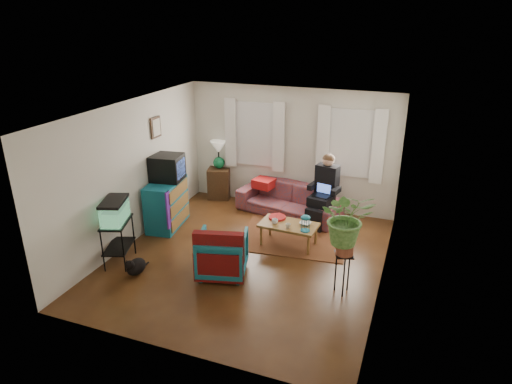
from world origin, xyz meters
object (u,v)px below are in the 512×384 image
at_px(armchair, 222,252).
at_px(plant_stand, 343,273).
at_px(coffee_table, 288,234).
at_px(dresser, 167,204).
at_px(sofa, 289,195).
at_px(side_table, 220,183).
at_px(aquarium_stand, 119,242).

height_order(armchair, plant_stand, armchair).
distance_m(armchair, plant_stand, 1.94).
bearing_deg(coffee_table, armchair, -115.73).
xyz_separation_m(dresser, plant_stand, (3.71, -1.11, -0.14)).
distance_m(sofa, coffee_table, 1.41).
xyz_separation_m(dresser, coffee_table, (2.51, 0.06, -0.26)).
height_order(dresser, plant_stand, dresser).
bearing_deg(dresser, side_table, 70.70).
bearing_deg(armchair, dresser, -49.69).
bearing_deg(plant_stand, coffee_table, 135.95).
bearing_deg(armchair, aquarium_stand, -5.03).
height_order(side_table, plant_stand, side_table).
bearing_deg(side_table, armchair, -64.21).
distance_m(aquarium_stand, armchair, 1.81).
xyz_separation_m(aquarium_stand, armchair, (1.79, 0.31, 0.01)).
relative_size(side_table, coffee_table, 0.68).
bearing_deg(aquarium_stand, sofa, 34.88).
bearing_deg(coffee_table, side_table, 145.71).
height_order(dresser, coffee_table, dresser).
bearing_deg(sofa, aquarium_stand, -113.68).
height_order(sofa, coffee_table, sofa).
height_order(side_table, armchair, armchair).
bearing_deg(sofa, armchair, -85.09).
xyz_separation_m(sofa, side_table, (-1.77, 0.34, -0.08)).
xyz_separation_m(dresser, aquarium_stand, (-0.01, -1.55, -0.09)).
distance_m(sofa, side_table, 1.81).
distance_m(sofa, plant_stand, 2.97).
height_order(side_table, aquarium_stand, aquarium_stand).
bearing_deg(coffee_table, aquarium_stand, -143.97).
xyz_separation_m(aquarium_stand, plant_stand, (3.72, 0.44, -0.05)).
relative_size(sofa, coffee_table, 2.11).
distance_m(sofa, dresser, 2.53).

